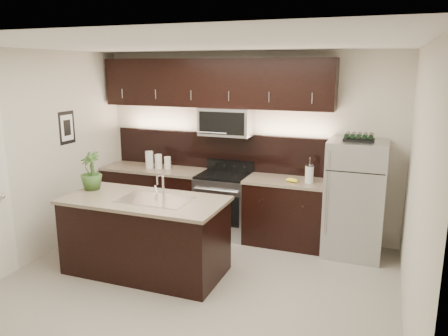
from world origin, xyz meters
The scene contains 12 objects.
ground centered at (0.00, 0.00, 0.00)m, with size 4.50×4.50×0.00m, color gray.
room_walls centered at (-0.11, -0.04, 1.70)m, with size 4.52×4.02×2.71m.
counter_run centered at (-0.46, 1.69, 0.47)m, with size 3.51×0.65×0.94m.
upper_fixtures centered at (-0.43, 1.84, 2.14)m, with size 3.49×0.40×1.66m.
island centered at (-0.71, 0.20, 0.47)m, with size 1.96×0.96×0.94m.
sink_faucet centered at (-0.56, 0.21, 0.96)m, with size 0.84×0.50×0.28m.
refrigerator centered at (1.62, 1.63, 0.78)m, with size 0.75×0.68×1.55m, color #B2B2B7.
wine_rack centered at (1.62, 1.63, 1.60)m, with size 0.38×0.24×0.09m.
plant centered at (-1.54, 0.32, 1.18)m, with size 0.27×0.27×0.49m, color #335622.
canisters centered at (-1.36, 1.66, 1.06)m, with size 0.39×0.17×0.27m.
french_press centered at (1.01, 1.64, 1.07)m, with size 0.12×0.12×0.34m.
bananas centered at (0.75, 1.61, 0.97)m, with size 0.17×0.13×0.05m, color yellow.
Camera 1 is at (1.95, -4.15, 2.48)m, focal length 35.00 mm.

